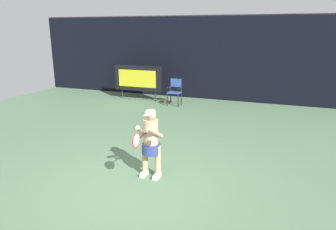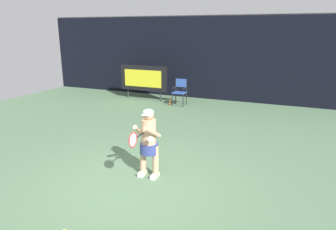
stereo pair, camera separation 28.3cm
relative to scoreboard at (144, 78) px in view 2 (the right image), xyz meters
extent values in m
cube|color=#547554|center=(3.41, -7.30, -0.96)|extent=(18.00, 22.00, 0.02)
cube|color=black|center=(3.41, 1.20, 0.85)|extent=(18.00, 0.12, 3.60)
cylinder|color=#38383D|center=(3.41, 1.20, 2.68)|extent=(18.00, 0.05, 0.05)
cube|color=black|center=(0.00, 0.00, 0.00)|extent=(2.20, 0.20, 1.10)
cube|color=gold|center=(0.00, -0.10, 0.00)|extent=(1.80, 0.01, 0.75)
cylinder|color=#2D2D33|center=(-0.82, 0.00, -0.75)|extent=(0.05, 0.05, 0.40)
cylinder|color=#2D2D33|center=(0.83, 0.00, -0.75)|extent=(0.05, 0.05, 0.40)
cylinder|color=black|center=(1.66, -0.72, -0.69)|extent=(0.04, 0.04, 0.52)
cylinder|color=black|center=(2.14, -0.72, -0.69)|extent=(0.04, 0.04, 0.52)
cylinder|color=black|center=(1.66, -0.32, -0.69)|extent=(0.04, 0.04, 0.52)
cylinder|color=black|center=(2.14, -0.32, -0.69)|extent=(0.04, 0.04, 0.52)
cube|color=#2E4E9C|center=(1.90, -0.52, -0.41)|extent=(0.52, 0.44, 0.03)
cylinder|color=black|center=(1.66, -0.32, -0.15)|extent=(0.04, 0.04, 0.56)
cylinder|color=black|center=(2.14, -0.32, -0.15)|extent=(0.04, 0.04, 0.56)
cube|color=#2E4E9C|center=(1.90, -0.32, -0.04)|extent=(0.48, 0.02, 0.34)
cylinder|color=black|center=(1.66, -0.52, -0.21)|extent=(0.04, 0.44, 0.04)
cylinder|color=black|center=(2.14, -0.52, -0.21)|extent=(0.04, 0.44, 0.04)
cylinder|color=#CC5C27|center=(1.54, -0.64, -0.83)|extent=(0.07, 0.07, 0.24)
cylinder|color=black|center=(1.54, -0.64, -0.69)|extent=(0.03, 0.03, 0.03)
cube|color=white|center=(3.43, -6.82, -0.90)|extent=(0.11, 0.26, 0.09)
cube|color=white|center=(3.73, -6.82, -0.90)|extent=(0.11, 0.26, 0.09)
cylinder|color=tan|center=(3.43, -6.77, -0.59)|extent=(0.13, 0.13, 0.71)
cylinder|color=tan|center=(3.73, -6.77, -0.59)|extent=(0.13, 0.13, 0.71)
cylinder|color=navy|center=(3.58, -6.77, -0.31)|extent=(0.39, 0.39, 0.22)
cylinder|color=tan|center=(3.58, -6.77, 0.04)|extent=(0.31, 0.31, 0.56)
sphere|color=tan|center=(3.58, -6.77, 0.42)|extent=(0.22, 0.22, 0.22)
ellipsoid|color=white|center=(3.58, -6.77, 0.48)|extent=(0.22, 0.22, 0.12)
cube|color=white|center=(3.58, -6.87, 0.45)|extent=(0.17, 0.12, 0.02)
cylinder|color=tan|center=(3.41, -6.94, 0.12)|extent=(0.20, 0.49, 0.35)
cylinder|color=tan|center=(3.74, -6.94, 0.12)|extent=(0.20, 0.49, 0.35)
cylinder|color=white|center=(3.76, -7.06, 0.01)|extent=(0.13, 0.12, 0.12)
cylinder|color=black|center=(3.56, -7.11, 0.09)|extent=(0.03, 0.28, 0.03)
torus|color=red|center=(3.56, -7.41, 0.09)|extent=(0.02, 0.31, 0.31)
ellipsoid|color=silver|center=(3.56, -7.41, 0.09)|extent=(0.01, 0.26, 0.26)
camera|label=1|loc=(6.05, -12.37, 2.13)|focal=33.12mm
camera|label=2|loc=(6.32, -12.27, 2.13)|focal=33.12mm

